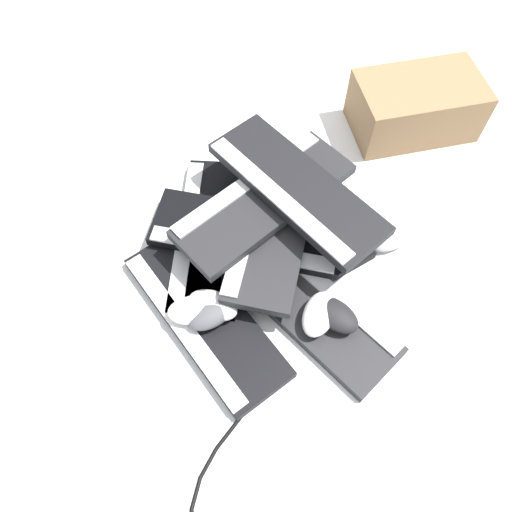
{
  "coord_description": "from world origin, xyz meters",
  "views": [
    {
      "loc": [
        -0.26,
        0.49,
        1.01
      ],
      "look_at": [
        0.02,
        0.02,
        0.07
      ],
      "focal_mm": 35.0,
      "sensor_mm": 36.0,
      "label": 1
    }
  ],
  "objects_px": {
    "keyboard_2": "(307,303)",
    "mouse_0": "(213,305)",
    "keyboard_7": "(296,188)",
    "mouse_1": "(335,314)",
    "mouse_6": "(313,208)",
    "keyboard_0": "(209,236)",
    "mouse_7": "(319,314)",
    "keyboard_3": "(295,204)",
    "mouse_3": "(194,310)",
    "keyboard_5": "(274,222)",
    "cardboard_box": "(416,106)",
    "keyboard_6": "(264,200)",
    "mouse_4": "(389,238)",
    "keyboard_1": "(204,316)",
    "mouse_5": "(212,312)",
    "keyboard_4": "(247,233)",
    "mouse_2": "(302,199)"
  },
  "relations": [
    {
      "from": "keyboard_3",
      "to": "keyboard_7",
      "type": "relative_size",
      "value": 0.99
    },
    {
      "from": "mouse_0",
      "to": "mouse_1",
      "type": "xyz_separation_m",
      "value": [
        -0.23,
        -0.11,
        0.0
      ]
    },
    {
      "from": "keyboard_0",
      "to": "mouse_1",
      "type": "height_order",
      "value": "mouse_1"
    },
    {
      "from": "keyboard_0",
      "to": "mouse_1",
      "type": "distance_m",
      "value": 0.35
    },
    {
      "from": "keyboard_3",
      "to": "mouse_7",
      "type": "distance_m",
      "value": 0.31
    },
    {
      "from": "mouse_6",
      "to": "cardboard_box",
      "type": "height_order",
      "value": "cardboard_box"
    },
    {
      "from": "mouse_4",
      "to": "mouse_7",
      "type": "height_order",
      "value": "mouse_7"
    },
    {
      "from": "keyboard_0",
      "to": "keyboard_6",
      "type": "bearing_deg",
      "value": -131.34
    },
    {
      "from": "keyboard_6",
      "to": "mouse_2",
      "type": "xyz_separation_m",
      "value": [
        -0.06,
        -0.08,
        -0.05
      ]
    },
    {
      "from": "keyboard_3",
      "to": "keyboard_4",
      "type": "height_order",
      "value": "keyboard_4"
    },
    {
      "from": "mouse_4",
      "to": "mouse_5",
      "type": "distance_m",
      "value": 0.45
    },
    {
      "from": "keyboard_4",
      "to": "mouse_2",
      "type": "height_order",
      "value": "mouse_2"
    },
    {
      "from": "mouse_6",
      "to": "mouse_7",
      "type": "height_order",
      "value": "same"
    },
    {
      "from": "mouse_4",
      "to": "mouse_7",
      "type": "xyz_separation_m",
      "value": [
        0.05,
        0.27,
        0.03
      ]
    },
    {
      "from": "mouse_4",
      "to": "keyboard_1",
      "type": "bearing_deg",
      "value": 1.9
    },
    {
      "from": "keyboard_6",
      "to": "keyboard_5",
      "type": "bearing_deg",
      "value": 149.29
    },
    {
      "from": "keyboard_7",
      "to": "mouse_1",
      "type": "distance_m",
      "value": 0.29
    },
    {
      "from": "mouse_1",
      "to": "mouse_7",
      "type": "height_order",
      "value": "same"
    },
    {
      "from": "keyboard_0",
      "to": "keyboard_4",
      "type": "bearing_deg",
      "value": -155.27
    },
    {
      "from": "mouse_0",
      "to": "cardboard_box",
      "type": "xyz_separation_m",
      "value": [
        -0.14,
        -0.75,
        0.02
      ]
    },
    {
      "from": "mouse_0",
      "to": "mouse_6",
      "type": "xyz_separation_m",
      "value": [
        -0.06,
        -0.33,
        0.0
      ]
    },
    {
      "from": "keyboard_3",
      "to": "mouse_7",
      "type": "xyz_separation_m",
      "value": [
        -0.19,
        0.25,
        0.04
      ]
    },
    {
      "from": "keyboard_0",
      "to": "keyboard_4",
      "type": "relative_size",
      "value": 0.99
    },
    {
      "from": "mouse_6",
      "to": "cardboard_box",
      "type": "xyz_separation_m",
      "value": [
        -0.08,
        -0.42,
        0.02
      ]
    },
    {
      "from": "keyboard_2",
      "to": "mouse_6",
      "type": "distance_m",
      "value": 0.24
    },
    {
      "from": "keyboard_1",
      "to": "mouse_0",
      "type": "height_order",
      "value": "mouse_0"
    },
    {
      "from": "mouse_4",
      "to": "mouse_5",
      "type": "height_order",
      "value": "mouse_5"
    },
    {
      "from": "keyboard_0",
      "to": "mouse_6",
      "type": "bearing_deg",
      "value": -135.42
    },
    {
      "from": "keyboard_5",
      "to": "keyboard_7",
      "type": "distance_m",
      "value": 0.09
    },
    {
      "from": "keyboard_3",
      "to": "keyboard_4",
      "type": "relative_size",
      "value": 0.99
    },
    {
      "from": "mouse_2",
      "to": "keyboard_2",
      "type": "bearing_deg",
      "value": -151.4
    },
    {
      "from": "keyboard_5",
      "to": "keyboard_7",
      "type": "height_order",
      "value": "keyboard_7"
    },
    {
      "from": "keyboard_4",
      "to": "mouse_7",
      "type": "distance_m",
      "value": 0.26
    },
    {
      "from": "keyboard_5",
      "to": "mouse_4",
      "type": "xyz_separation_m",
      "value": [
        -0.24,
        -0.14,
        -0.05
      ]
    },
    {
      "from": "mouse_4",
      "to": "cardboard_box",
      "type": "height_order",
      "value": "cardboard_box"
    },
    {
      "from": "mouse_3",
      "to": "mouse_7",
      "type": "height_order",
      "value": "same"
    },
    {
      "from": "mouse_0",
      "to": "mouse_4",
      "type": "height_order",
      "value": "mouse_0"
    },
    {
      "from": "keyboard_0",
      "to": "keyboard_5",
      "type": "xyz_separation_m",
      "value": [
        -0.13,
        -0.08,
        0.06
      ]
    },
    {
      "from": "keyboard_2",
      "to": "mouse_0",
      "type": "relative_size",
      "value": 4.22
    },
    {
      "from": "mouse_0",
      "to": "mouse_7",
      "type": "relative_size",
      "value": 1.0
    },
    {
      "from": "keyboard_0",
      "to": "mouse_6",
      "type": "relative_size",
      "value": 4.17
    },
    {
      "from": "mouse_3",
      "to": "mouse_5",
      "type": "distance_m",
      "value": 0.04
    },
    {
      "from": "mouse_4",
      "to": "mouse_5",
      "type": "relative_size",
      "value": 1.0
    },
    {
      "from": "keyboard_6",
      "to": "mouse_7",
      "type": "distance_m",
      "value": 0.28
    },
    {
      "from": "keyboard_0",
      "to": "keyboard_6",
      "type": "xyz_separation_m",
      "value": [
        -0.09,
        -0.1,
        0.09
      ]
    },
    {
      "from": "keyboard_3",
      "to": "mouse_3",
      "type": "xyz_separation_m",
      "value": [
        0.04,
        0.38,
        0.04
      ]
    },
    {
      "from": "mouse_6",
      "to": "mouse_7",
      "type": "distance_m",
      "value": 0.27
    },
    {
      "from": "keyboard_4",
      "to": "mouse_0",
      "type": "xyz_separation_m",
      "value": [
        -0.04,
        0.19,
        0.01
      ]
    },
    {
      "from": "keyboard_1",
      "to": "mouse_0",
      "type": "distance_m",
      "value": 0.04
    },
    {
      "from": "mouse_3",
      "to": "mouse_5",
      "type": "bearing_deg",
      "value": 163.71
    }
  ]
}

